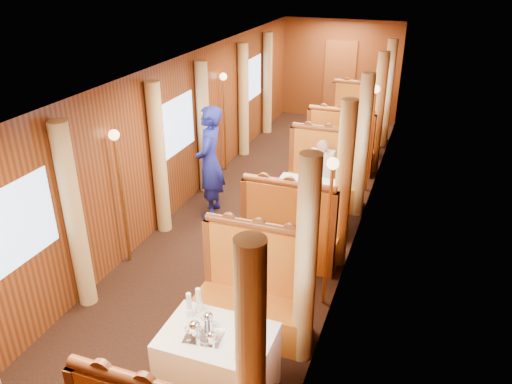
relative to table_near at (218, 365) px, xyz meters
The scene contains 46 objects.
floor 3.60m from the table_near, 102.09° to the left, with size 3.00×12.00×0.01m, color black, non-canonical shape.
ceiling 4.16m from the table_near, 102.09° to the left, with size 3.00×12.00×0.01m, color silver, non-canonical shape.
wall_far 9.57m from the table_near, 94.51° to the left, with size 3.00×2.50×0.01m, color brown, non-canonical shape.
wall_left 4.25m from the table_near, 122.74° to the left, with size 12.00×2.50×0.01m, color brown, non-canonical shape.
wall_right 3.68m from the table_near, 77.91° to the left, with size 12.00×2.50×0.01m, color brown, non-canonical shape.
doorway_far 9.52m from the table_near, 94.53° to the left, with size 0.80×0.04×2.00m, color brown.
table_near is the anchor object (origin of this frame).
banquette_near_aft 1.02m from the table_near, 90.00° to the left, with size 1.30×0.55×1.34m.
table_mid 3.50m from the table_near, 90.00° to the left, with size 1.05×0.72×0.75m, color white.
banquette_mid_fwd 2.49m from the table_near, 90.00° to the left, with size 1.30×0.55×1.34m.
banquette_mid_aft 4.51m from the table_near, 90.00° to the left, with size 1.30×0.55×1.34m.
table_far 7.00m from the table_near, 90.00° to the left, with size 1.05×0.72×0.75m, color white.
banquette_far_fwd 5.99m from the table_near, 90.00° to the left, with size 1.30×0.55×1.34m.
banquette_far_aft 8.01m from the table_near, 90.00° to the left, with size 1.30×0.55×1.34m.
tea_tray 0.40m from the table_near, 142.10° to the right, with size 0.34×0.26×0.01m, color silver.
teapot_left 0.49m from the table_near, 146.39° to the right, with size 0.18×0.14×0.15m, color silver, non-canonical shape.
teapot_right 0.45m from the table_near, 86.49° to the right, with size 0.13×0.10×0.11m, color silver, non-canonical shape.
teapot_back 0.46m from the table_near, 148.88° to the left, with size 0.16×0.12×0.13m, color silver, non-canonical shape.
fruit_plate 0.53m from the table_near, 25.87° to the right, with size 0.21×0.21×0.05m.
cup_inboard 0.62m from the table_near, 156.67° to the left, with size 0.08×0.08×0.26m.
cup_outboard 0.62m from the table_near, 140.22° to the left, with size 0.08×0.08×0.26m.
rose_vase_mid 3.58m from the table_near, 90.37° to the left, with size 0.06×0.06×0.36m.
rose_vase_far 6.99m from the table_near, 90.25° to the left, with size 0.06×0.06×0.36m.
window_left_near 2.48m from the table_near, behind, with size 1.20×0.90×0.01m, color #90ADD4, non-canonical shape.
curtain_left_near_b 2.41m from the table_near, 159.89° to the left, with size 0.22×0.22×2.35m, color tan.
window_right_near 1.30m from the table_near, ahead, with size 1.20×0.90×0.01m, color #90ADD4, non-canonical shape.
curtain_right_near_a 1.28m from the table_near, 51.07° to the right, with size 0.22×0.22×2.35m, color tan.
curtain_right_near_b 1.28m from the table_near, 51.07° to the left, with size 0.22×0.22×2.35m, color tan.
window_left_mid 4.29m from the table_near, 122.56° to the left, with size 1.20×0.90×0.01m, color #90ADD4, non-canonical shape.
curtain_left_mid_a 3.55m from the table_near, 128.06° to the left, with size 0.22×0.22×2.35m, color tan.
curtain_left_mid_b 4.85m from the table_near, 116.46° to the left, with size 0.22×0.22×2.35m, color tan.
window_right_mid 3.73m from the table_near, 78.14° to the left, with size 1.20×0.90×0.01m, color #90ADD4, non-canonical shape.
curtain_right_mid_a 2.90m from the table_near, 76.96° to the left, with size 0.22×0.22×2.35m, color tan.
curtain_right_mid_b 4.40m from the table_near, 81.63° to the left, with size 0.22×0.22×2.35m, color tan.
window_left_far 7.43m from the table_near, 107.71° to the left, with size 1.20×0.90×0.01m, color #90ADD4, non-canonical shape.
curtain_left_far_a 6.62m from the table_near, 108.90° to the left, with size 0.22×0.22×2.35m, color tan.
curtain_left_far_b 8.11m from the table_near, 105.31° to the left, with size 0.22×0.22×2.35m, color tan.
window_right_far 7.12m from the table_near, 84.01° to the left, with size 1.20×0.90×0.01m, color #90ADD4, non-canonical shape.
curtain_right_far_a 6.30m from the table_near, 84.22° to the left, with size 0.22×0.22×2.35m, color tan.
curtain_right_far_b 7.85m from the table_near, 85.37° to the left, with size 0.22×0.22×2.35m, color tan.
sconce_left_fore 2.95m from the table_near, 140.86° to the left, with size 0.14×0.14×1.95m.
sconce_right_fore 2.12m from the table_near, 69.62° to the left, with size 0.14×0.14×1.95m.
sconce_left_aft 5.76m from the table_near, 112.27° to the left, with size 0.14×0.14×1.95m.
sconce_right_aft 5.39m from the table_near, 82.94° to the left, with size 0.14×0.14×1.95m.
steward 3.86m from the table_near, 115.45° to the left, with size 0.67×0.44×1.85m, color navy.
passenger 4.27m from the table_near, 90.00° to the left, with size 0.40×0.44×0.76m.
Camera 1 is at (2.32, -6.77, 3.95)m, focal length 35.00 mm.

